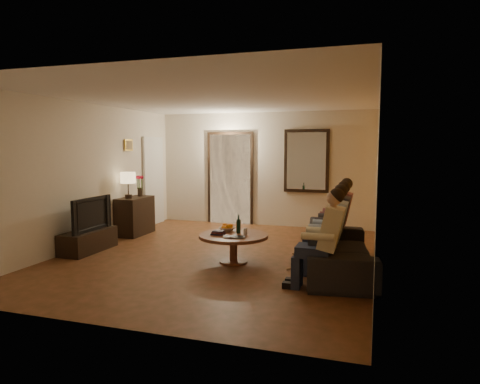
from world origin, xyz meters
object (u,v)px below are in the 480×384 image
(table_lamp, at_px, (128,185))
(sofa, at_px, (340,249))
(person_c, at_px, (335,227))
(dog, at_px, (311,255))
(person_d, at_px, (338,220))
(wine_bottle, at_px, (238,224))
(dresser, at_px, (135,216))
(person_b, at_px, (331,234))
(tv_stand, at_px, (88,241))
(coffee_table, at_px, (233,248))
(bowl, at_px, (227,229))
(laptop, at_px, (234,238))
(person_a, at_px, (326,243))
(tv, at_px, (87,214))

(table_lamp, relative_size, sofa, 0.24)
(person_c, distance_m, dog, 0.72)
(person_d, bearing_deg, wine_bottle, -150.48)
(dresser, xyz_separation_m, person_b, (4.16, -1.71, 0.21))
(table_lamp, relative_size, dog, 0.96)
(person_c, height_order, wine_bottle, person_c)
(dresser, relative_size, person_b, 0.73)
(dog, relative_size, wine_bottle, 1.81)
(dog, bearing_deg, person_c, 71.85)
(tv_stand, bearing_deg, dog, -2.56)
(table_lamp, distance_m, coffee_table, 3.03)
(bowl, xyz_separation_m, laptop, (0.28, -0.50, -0.02))
(person_a, distance_m, coffee_table, 1.79)
(tv_stand, distance_m, tv, 0.47)
(tv_stand, height_order, wine_bottle, wine_bottle)
(person_d, height_order, bowl, person_d)
(laptop, bearing_deg, dresser, 137.21)
(tv_stand, bearing_deg, person_b, -2.61)
(tv_stand, relative_size, tv, 1.09)
(coffee_table, xyz_separation_m, laptop, (0.10, -0.28, 0.24))
(person_c, bearing_deg, bowl, -176.20)
(wine_bottle, bearing_deg, dresser, 153.46)
(person_d, bearing_deg, person_c, -90.00)
(table_lamp, distance_m, person_c, 4.28)
(tv, relative_size, person_a, 0.84)
(tv_stand, bearing_deg, laptop, -4.23)
(tv_stand, relative_size, dog, 1.97)
(dresser, height_order, person_b, person_b)
(dog, bearing_deg, person_a, -58.71)
(table_lamp, distance_m, dog, 4.23)
(person_c, height_order, bowl, person_c)
(table_lamp, height_order, bowl, table_lamp)
(tv, xyz_separation_m, laptop, (2.74, -0.20, -0.19))
(table_lamp, height_order, sofa, table_lamp)
(dresser, bearing_deg, person_d, -7.01)
(person_c, relative_size, dog, 2.14)
(dresser, bearing_deg, tv, -90.00)
(tv, distance_m, coffee_table, 2.68)
(dog, bearing_deg, sofa, 44.18)
(dresser, bearing_deg, laptop, -32.17)
(tv, distance_m, person_c, 4.18)
(table_lamp, bearing_deg, bowl, -22.19)
(person_a, relative_size, person_d, 1.00)
(tv_stand, bearing_deg, person_a, -10.75)
(person_b, relative_size, dog, 2.14)
(wine_bottle, bearing_deg, person_b, -14.02)
(tv, xyz_separation_m, person_b, (4.16, -0.19, -0.06))
(person_a, height_order, laptop, person_a)
(person_b, distance_m, wine_bottle, 1.52)
(coffee_table, height_order, bowl, bowl)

